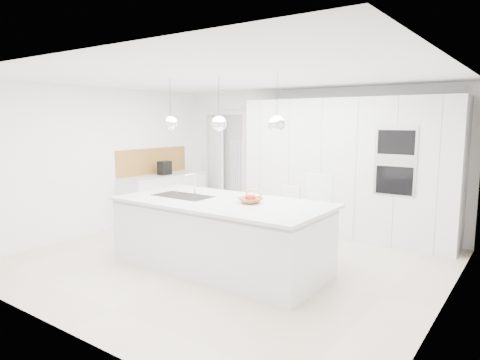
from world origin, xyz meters
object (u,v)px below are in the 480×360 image
Objects in this scene: fruit_bowl at (250,200)px; bar_stool_right at (314,220)px; island_base at (220,236)px; espresso_machine at (165,168)px; bar_stool_left at (287,222)px.

bar_stool_right is (0.51, 0.78, -0.33)m from fruit_bowl.
fruit_bowl reaches higher than island_base.
bar_stool_right is at bearing 44.37° from island_base.
espresso_machine reaches higher than island_base.
bar_stool_right is (3.45, -0.61, -0.43)m from espresso_machine.
espresso_machine is (-2.93, 1.39, 0.10)m from fruit_bowl.
island_base is 9.53× the size of fruit_bowl.
bar_stool_left is 0.48m from bar_stool_right.
espresso_machine is 3.53m from bar_stool_right.
bar_stool_right is (0.46, -0.08, 0.11)m from bar_stool_left.
island_base is 2.33× the size of bar_stool_right.
espresso_machine is at bearing 154.72° from fruit_bowl.
island_base is 1.29m from bar_stool_right.
fruit_bowl is 0.96m from bar_stool_left.
island_base is 3.00m from espresso_machine.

